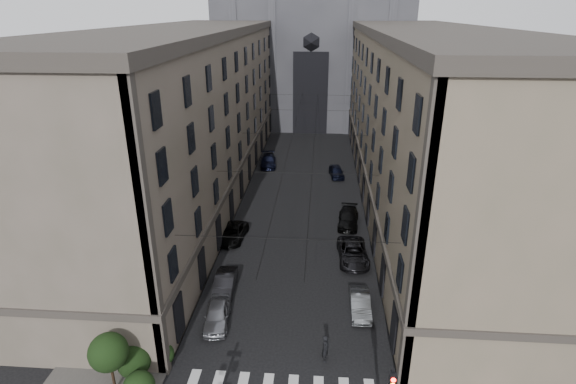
% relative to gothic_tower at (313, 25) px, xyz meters
% --- Properties ---
extents(sidewalk_left, '(7.00, 80.00, 0.15)m').
position_rel_gothic_tower_xyz_m(sidewalk_left, '(-10.50, -38.96, -17.72)').
color(sidewalk_left, '#383533').
rests_on(sidewalk_left, ground).
extents(sidewalk_right, '(7.00, 80.00, 0.15)m').
position_rel_gothic_tower_xyz_m(sidewalk_right, '(10.50, -38.96, -17.72)').
color(sidewalk_right, '#383533').
rests_on(sidewalk_right, ground).
extents(building_left, '(13.60, 60.60, 18.85)m').
position_rel_gothic_tower_xyz_m(building_left, '(-13.44, -38.96, -8.45)').
color(building_left, '#524B3F').
rests_on(building_left, ground).
extents(building_right, '(13.60, 60.60, 18.85)m').
position_rel_gothic_tower_xyz_m(building_right, '(13.44, -38.96, -8.45)').
color(building_right, brown).
rests_on(building_right, ground).
extents(gothic_tower, '(35.00, 23.00, 58.00)m').
position_rel_gothic_tower_xyz_m(gothic_tower, '(0.00, 0.00, 0.00)').
color(gothic_tower, '#2D2D33').
rests_on(gothic_tower, ground).
extents(shrub_cluster, '(3.90, 4.40, 3.90)m').
position_rel_gothic_tower_xyz_m(shrub_cluster, '(-8.72, -69.95, -16.00)').
color(shrub_cluster, black).
rests_on(shrub_cluster, sidewalk_left).
extents(tram_wires, '(14.00, 60.00, 0.43)m').
position_rel_gothic_tower_xyz_m(tram_wires, '(0.00, -39.33, -10.55)').
color(tram_wires, black).
rests_on(tram_wires, ground).
extents(car_left_near, '(2.11, 4.37, 1.44)m').
position_rel_gothic_tower_xyz_m(car_left_near, '(-4.96, -63.88, -17.08)').
color(car_left_near, slate).
rests_on(car_left_near, ground).
extents(car_left_midnear, '(1.67, 4.38, 1.43)m').
position_rel_gothic_tower_xyz_m(car_left_midnear, '(-5.19, -60.06, -17.09)').
color(car_left_midnear, black).
rests_on(car_left_midnear, ground).
extents(car_left_midfar, '(2.59, 4.92, 1.32)m').
position_rel_gothic_tower_xyz_m(car_left_midfar, '(-6.20, -51.47, -17.14)').
color(car_left_midfar, black).
rests_on(car_left_midfar, ground).
extents(car_left_far, '(2.67, 5.37, 1.50)m').
position_rel_gothic_tower_xyz_m(car_left_far, '(-5.33, -29.47, -17.05)').
color(car_left_far, black).
rests_on(car_left_far, ground).
extents(car_right_near, '(1.46, 4.08, 1.34)m').
position_rel_gothic_tower_xyz_m(car_right_near, '(5.18, -61.82, -17.13)').
color(car_right_near, slate).
rests_on(car_right_near, ground).
extents(car_right_midnear, '(2.79, 5.59, 1.52)m').
position_rel_gothic_tower_xyz_m(car_right_midnear, '(5.10, -54.54, -17.04)').
color(car_right_midnear, black).
rests_on(car_right_midnear, ground).
extents(car_right_midfar, '(2.46, 5.12, 1.44)m').
position_rel_gothic_tower_xyz_m(car_right_midfar, '(5.05, -47.44, -17.08)').
color(car_right_midfar, black).
rests_on(car_right_midfar, ground).
extents(car_right_far, '(2.22, 4.38, 1.43)m').
position_rel_gothic_tower_xyz_m(car_right_far, '(4.20, -33.22, -17.08)').
color(car_right_far, black).
rests_on(car_right_far, ground).
extents(pedestrian, '(0.61, 0.77, 1.85)m').
position_rel_gothic_tower_xyz_m(pedestrian, '(2.65, -66.96, -16.87)').
color(pedestrian, black).
rests_on(pedestrian, ground).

